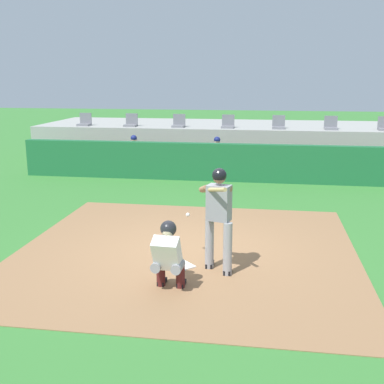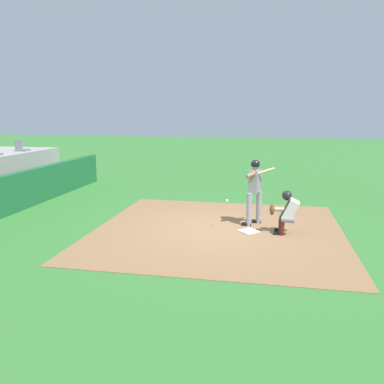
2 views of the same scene
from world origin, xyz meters
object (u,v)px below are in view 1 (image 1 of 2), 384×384
stadium_seat_1 (131,123)px  stadium_seat_4 (279,125)px  stadium_seat_0 (85,122)px  stadium_seat_2 (179,123)px  dugout_player_0 (133,154)px  stadium_seat_3 (228,124)px  catcher_crouched (168,253)px  dugout_player_1 (217,156)px  home_plate (179,266)px  batter_at_plate (218,213)px  stadium_seat_5 (331,126)px

stadium_seat_1 → stadium_seat_4: 5.57m
stadium_seat_0 → stadium_seat_2: same height
dugout_player_0 → stadium_seat_3: stadium_seat_3 is taller
catcher_crouched → stadium_seat_0: size_ratio=3.92×
dugout_player_1 → stadium_seat_0: 5.81m
dugout_player_0 → stadium_seat_2: size_ratio=2.71×
home_plate → batter_at_plate: (0.69, -0.09, 1.01)m
stadium_seat_1 → dugout_player_1: bearing=-30.1°
stadium_seat_4 → stadium_seat_5: size_ratio=1.00×
stadium_seat_4 → stadium_seat_5: bearing=0.0°
stadium_seat_2 → stadium_seat_5: size_ratio=1.00×
batter_at_plate → stadium_seat_4: bearing=83.5°
stadium_seat_4 → stadium_seat_5: same height
dugout_player_1 → stadium_seat_5: 4.49m
dugout_player_0 → catcher_crouched: bearing=-71.2°
stadium_seat_5 → stadium_seat_0: bearing=180.0°
stadium_seat_1 → stadium_seat_5: bearing=0.0°
catcher_crouched → stadium_seat_5: stadium_seat_5 is taller
dugout_player_0 → stadium_seat_1: stadium_seat_1 is taller
home_plate → batter_at_plate: batter_at_plate is taller
home_plate → dugout_player_1: bearing=91.4°
home_plate → stadium_seat_2: stadium_seat_2 is taller
catcher_crouched → stadium_seat_0: stadium_seat_0 is taller
stadium_seat_5 → stadium_seat_1: bearing=180.0°
stadium_seat_0 → stadium_seat_3: same height
catcher_crouched → stadium_seat_4: 11.29m
home_plate → stadium_seat_4: (1.86, 10.18, 1.51)m
stadium_seat_1 → stadium_seat_2: (1.86, 0.00, 0.00)m
stadium_seat_1 → dugout_player_0: bearing=-72.8°
stadium_seat_3 → stadium_seat_4: same height
dugout_player_1 → home_plate: bearing=-88.6°
stadium_seat_2 → stadium_seat_4: 3.71m
stadium_seat_2 → dugout_player_1: bearing=-50.8°
dugout_player_0 → stadium_seat_0: bearing=140.7°
dugout_player_0 → stadium_seat_0: 3.33m
home_plate → stadium_seat_1: 10.94m
batter_at_plate → home_plate: bearing=172.2°
stadium_seat_3 → stadium_seat_5: 3.71m
stadium_seat_4 → home_plate: bearing=-100.3°
catcher_crouched → stadium_seat_0: 12.45m
home_plate → dugout_player_0: bearing=110.7°
catcher_crouched → stadium_seat_5: bearing=71.5°
catcher_crouched → stadium_seat_4: (1.85, 11.10, 0.93)m
home_plate → catcher_crouched: (0.01, -0.92, 0.58)m
stadium_seat_3 → stadium_seat_4: bearing=0.0°
dugout_player_1 → stadium_seat_2: (-1.66, 2.03, 0.86)m
home_plate → stadium_seat_4: size_ratio=0.92×
batter_at_plate → stadium_seat_3: 10.31m
home_plate → dugout_player_1: dugout_player_1 is taller
catcher_crouched → stadium_seat_2: bearing=99.5°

